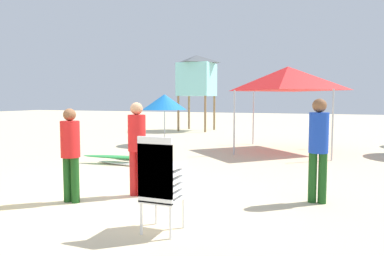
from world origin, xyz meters
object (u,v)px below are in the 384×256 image
at_px(lifeguard_near_left, 318,143).
at_px(lifeguard_tower, 197,76).
at_px(stacked_plastic_chairs, 159,178).
at_px(popup_canopy, 288,79).
at_px(surfboard_pile, 127,160).
at_px(lifeguard_near_center, 137,142).
at_px(beach_umbrella_far, 164,102).
at_px(lifeguard_near_right, 70,149).

height_order(lifeguard_near_left, lifeguard_tower, lifeguard_tower).
bearing_deg(stacked_plastic_chairs, lifeguard_tower, 108.97).
bearing_deg(lifeguard_near_left, popup_canopy, 101.53).
bearing_deg(lifeguard_tower, surfboard_pile, -79.29).
relative_size(lifeguard_near_center, beach_umbrella_far, 0.87).
distance_m(lifeguard_near_left, lifeguard_near_center, 3.16).
distance_m(lifeguard_near_left, lifeguard_near_right, 4.19).
height_order(stacked_plastic_chairs, lifeguard_near_right, lifeguard_near_right).
xyz_separation_m(surfboard_pile, lifeguard_tower, (-2.00, 10.58, 2.94)).
bearing_deg(surfboard_pile, lifeguard_near_center, -54.85).
bearing_deg(lifeguard_near_right, lifeguard_near_left, 20.91).
relative_size(lifeguard_near_right, popup_canopy, 0.55).
height_order(stacked_plastic_chairs, lifeguard_tower, lifeguard_tower).
height_order(lifeguard_near_center, lifeguard_near_right, lifeguard_near_center).
height_order(surfboard_pile, lifeguard_near_left, lifeguard_near_left).
relative_size(stacked_plastic_chairs, lifeguard_near_right, 0.80).
relative_size(lifeguard_near_right, beach_umbrella_far, 0.82).
xyz_separation_m(lifeguard_near_center, beach_umbrella_far, (-2.73, 6.78, 0.67)).
bearing_deg(lifeguard_near_right, stacked_plastic_chairs, -20.07).
distance_m(lifeguard_near_right, popup_canopy, 8.16).
height_order(lifeguard_near_left, lifeguard_near_center, lifeguard_near_left).
distance_m(lifeguard_near_center, lifeguard_near_right, 1.14).
height_order(surfboard_pile, popup_canopy, popup_canopy).
relative_size(lifeguard_near_right, lifeguard_tower, 0.38).
bearing_deg(popup_canopy, lifeguard_near_center, -105.10).
height_order(lifeguard_near_center, lifeguard_tower, lifeguard_tower).
xyz_separation_m(lifeguard_near_right, lifeguard_tower, (-3.00, 13.97, 2.15)).
distance_m(surfboard_pile, popup_canopy, 6.02).
bearing_deg(lifeguard_near_center, lifeguard_near_left, 13.31).
bearing_deg(stacked_plastic_chairs, lifeguard_near_right, 159.93).
bearing_deg(surfboard_pile, stacked_plastic_chairs, -53.54).
xyz_separation_m(lifeguard_near_right, popup_canopy, (2.68, 7.56, 1.52)).
distance_m(surfboard_pile, lifeguard_near_left, 5.35).
height_order(lifeguard_near_left, lifeguard_near_right, lifeguard_near_left).
height_order(lifeguard_near_right, popup_canopy, popup_canopy).
relative_size(lifeguard_tower, beach_umbrella_far, 2.15).
distance_m(stacked_plastic_chairs, popup_canopy, 8.51).
xyz_separation_m(stacked_plastic_chairs, beach_umbrella_far, (-3.95, 8.31, 0.91)).
bearing_deg(lifeguard_near_right, lifeguard_near_center, 42.39).
bearing_deg(popup_canopy, lifeguard_near_right, -109.49).
bearing_deg(beach_umbrella_far, popup_canopy, 0.10).
bearing_deg(popup_canopy, beach_umbrella_far, -179.90).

